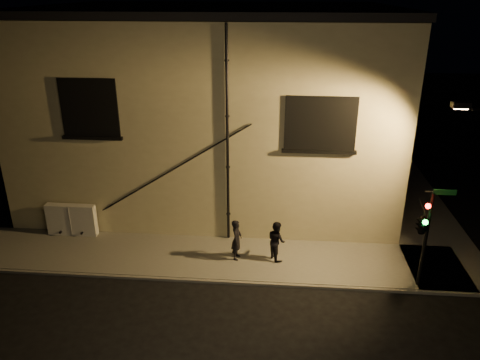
# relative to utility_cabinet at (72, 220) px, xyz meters

# --- Properties ---
(ground) EXTENTS (90.00, 90.00, 0.00)m
(ground) POSITION_rel_utility_cabinet_xyz_m (8.22, -2.70, -0.78)
(ground) COLOR black
(sidewalk) EXTENTS (21.00, 16.00, 0.12)m
(sidewalk) POSITION_rel_utility_cabinet_xyz_m (9.44, 1.69, -0.72)
(sidewalk) COLOR #626158
(sidewalk) RESTS_ON ground
(building) EXTENTS (16.20, 12.23, 8.80)m
(building) POSITION_rel_utility_cabinet_xyz_m (5.22, 6.29, 3.62)
(building) COLOR #C0B68A
(building) RESTS_ON ground
(utility_cabinet) EXTENTS (2.02, 0.34, 1.33)m
(utility_cabinet) POSITION_rel_utility_cabinet_xyz_m (0.00, 0.00, 0.00)
(utility_cabinet) COLOR beige
(utility_cabinet) RESTS_ON sidewalk
(pedestrian_a) EXTENTS (0.45, 0.62, 1.58)m
(pedestrian_a) POSITION_rel_utility_cabinet_xyz_m (6.89, -1.25, 0.12)
(pedestrian_a) COLOR black
(pedestrian_a) RESTS_ON sidewalk
(pedestrian_b) EXTENTS (0.87, 0.93, 1.52)m
(pedestrian_b) POSITION_rel_utility_cabinet_xyz_m (8.36, -1.15, 0.10)
(pedestrian_b) COLOR black
(pedestrian_b) RESTS_ON sidewalk
(traffic_signal) EXTENTS (1.25, 2.10, 3.57)m
(traffic_signal) POSITION_rel_utility_cabinet_xyz_m (13.05, -2.51, 1.74)
(traffic_signal) COLOR black
(traffic_signal) RESTS_ON sidewalk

